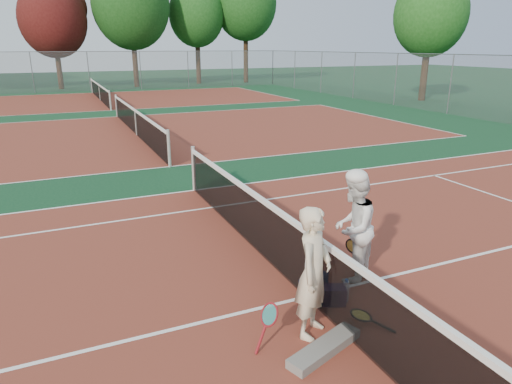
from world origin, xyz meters
The scene contains 22 objects.
ground centered at (0.00, 0.00, 0.00)m, with size 130.00×130.00×0.00m, color #0E351C.
court_main centered at (0.00, 0.00, 0.00)m, with size 23.77×10.97×0.01m, color maroon.
court_far_a centered at (0.00, 13.50, 0.00)m, with size 23.77×10.97×0.01m, color maroon.
court_far_b centered at (0.00, 27.00, 0.00)m, with size 23.77×10.97×0.01m, color maroon.
net_main centered at (0.00, 0.00, 0.51)m, with size 0.10×10.98×1.02m, color black, non-canonical shape.
net_far_a centered at (0.00, 13.50, 0.51)m, with size 0.10×10.98×1.02m, color black, non-canonical shape.
net_far_b centered at (0.00, 27.00, 0.51)m, with size 0.10×10.98×1.02m, color black, non-canonical shape.
fence_back centered at (0.00, 34.00, 1.50)m, with size 32.00×0.06×3.00m, color slate, non-canonical shape.
player_a centered at (-0.36, -0.75, 0.82)m, with size 0.60×0.39×1.65m, color beige.
player_b centered at (0.90, 0.23, 0.83)m, with size 0.80×0.63×1.65m, color white.
racket_red centered at (-0.95, -0.78, 0.27)m, with size 0.31×0.27×0.54m, color maroon, non-canonical shape.
racket_black_held centered at (1.01, 0.35, 0.29)m, with size 0.21×0.27×0.58m, color black, non-canonical shape.
racket_spare centered at (0.35, -0.80, 0.06)m, with size 0.60×0.27×0.12m, color black, non-canonical shape.
sports_bag_navy centered at (0.09, -0.04, 0.17)m, with size 0.42×0.29×0.33m, color black.
sports_bag_purple centered at (0.26, -0.29, 0.13)m, with size 0.32×0.22×0.26m, color #27102C.
net_cover_canvas centered at (-0.42, -1.15, 0.06)m, with size 1.07×0.25×0.11m, color #66625C.
water_bottle centered at (0.44, -0.31, 0.15)m, with size 0.09×0.09×0.30m, color #C9E1FF.
tree_back_maroon centered at (-2.04, 37.08, 5.43)m, with size 5.24×5.24×8.46m.
tree_back_3 centered at (4.09, 36.73, 6.70)m, with size 6.40×6.40×10.40m.
tree_back_4 centered at (10.12, 37.95, 6.12)m, with size 5.03×5.03×9.04m.
tree_back_5 centered at (14.77, 37.46, 7.14)m, with size 5.81×5.81×10.50m.
tree_right_1 centered at (19.26, 18.39, 5.26)m, with size 4.51×4.51×7.88m.
Camera 1 is at (-2.96, -4.91, 3.39)m, focal length 32.00 mm.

